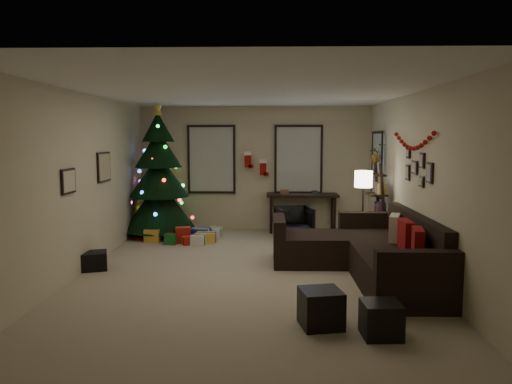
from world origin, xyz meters
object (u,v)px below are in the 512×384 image
christmas_tree (159,181)px  sofa (369,254)px  desk_chair (294,222)px  bookshelf (380,208)px  desk (302,198)px

christmas_tree → sofa: (3.75, -2.81, -0.84)m
desk_chair → bookshelf: bookshelf is taller
christmas_tree → desk_chair: christmas_tree is taller
christmas_tree → sofa: size_ratio=0.89×
desk → sofa: bearing=-76.8°
christmas_tree → bookshelf: christmas_tree is taller
christmas_tree → sofa: christmas_tree is taller
desk → desk_chair: bearing=-107.4°
bookshelf → desk_chair: bearing=144.5°
christmas_tree → desk_chair: (2.77, -0.15, -0.82)m
desk → bookshelf: size_ratio=0.97×
desk_chair → bookshelf: 1.87m
sofa → christmas_tree: bearing=143.2°
bookshelf → christmas_tree: bearing=164.2°
desk → bookshelf: bookshelf is taller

